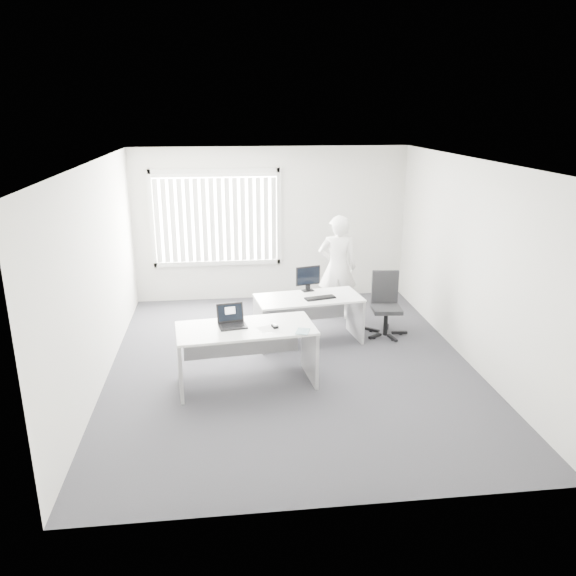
{
  "coord_description": "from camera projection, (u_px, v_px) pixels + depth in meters",
  "views": [
    {
      "loc": [
        -0.89,
        -7.14,
        3.42
      ],
      "look_at": [
        -0.03,
        0.15,
        1.08
      ],
      "focal_mm": 35.0,
      "sensor_mm": 36.0,
      "label": 1
    }
  ],
  "objects": [
    {
      "name": "keyboard",
      "position": [
        320.0,
        298.0,
        8.38
      ],
      "size": [
        0.49,
        0.26,
        0.02
      ],
      "primitive_type": "cube",
      "rotation": [
        0.0,
        0.0,
        0.23
      ],
      "color": "black",
      "rests_on": "desk_far"
    },
    {
      "name": "desk_far",
      "position": [
        308.0,
        309.0,
        8.52
      ],
      "size": [
        1.66,
        0.95,
        0.72
      ],
      "rotation": [
        0.0,
        0.0,
        0.14
      ],
      "color": "white",
      "rests_on": "ground"
    },
    {
      "name": "ceiling",
      "position": [
        291.0,
        161.0,
        7.04
      ],
      "size": [
        5.0,
        6.0,
        0.02
      ],
      "primitive_type": "cube",
      "color": "white",
      "rests_on": "wall_back"
    },
    {
      "name": "office_chair",
      "position": [
        385.0,
        315.0,
        8.86
      ],
      "size": [
        0.62,
        0.62,
        1.01
      ],
      "rotation": [
        0.0,
        0.0,
        -0.08
      ],
      "color": "black",
      "rests_on": "ground"
    },
    {
      "name": "booklet",
      "position": [
        303.0,
        331.0,
        6.95
      ],
      "size": [
        0.21,
        0.25,
        0.01
      ],
      "primitive_type": "cube",
      "rotation": [
        0.0,
        0.0,
        -0.32
      ],
      "color": "white",
      "rests_on": "desk_near"
    },
    {
      "name": "window",
      "position": [
        216.0,
        218.0,
        10.11
      ],
      "size": [
        2.32,
        0.06,
        1.76
      ],
      "primitive_type": "cube",
      "color": "silver",
      "rests_on": "wall_back"
    },
    {
      "name": "paper_sheet",
      "position": [
        270.0,
        328.0,
        7.06
      ],
      "size": [
        0.35,
        0.3,
        0.0
      ],
      "primitive_type": "cube",
      "rotation": [
        0.0,
        0.0,
        0.37
      ],
      "color": "white",
      "rests_on": "desk_near"
    },
    {
      "name": "person",
      "position": [
        337.0,
        267.0,
        9.41
      ],
      "size": [
        0.7,
        0.5,
        1.78
      ],
      "primitive_type": "imported",
      "rotation": [
        0.0,
        0.0,
        3.02
      ],
      "color": "white",
      "rests_on": "ground"
    },
    {
      "name": "monitor",
      "position": [
        308.0,
        279.0,
        8.68
      ],
      "size": [
        0.41,
        0.21,
        0.4
      ],
      "primitive_type": null,
      "rotation": [
        0.0,
        0.0,
        0.25
      ],
      "color": "black",
      "rests_on": "desk_far"
    },
    {
      "name": "wall_front",
      "position": [
        336.0,
        366.0,
        4.63
      ],
      "size": [
        5.0,
        0.02,
        2.8
      ],
      "primitive_type": "cube",
      "color": "silver",
      "rests_on": "ground"
    },
    {
      "name": "desk_near",
      "position": [
        246.0,
        343.0,
        7.16
      ],
      "size": [
        1.81,
        0.99,
        0.79
      ],
      "rotation": [
        0.0,
        0.0,
        0.11
      ],
      "color": "white",
      "rests_on": "ground"
    },
    {
      "name": "wall_left",
      "position": [
        98.0,
        275.0,
        7.19
      ],
      "size": [
        0.02,
        6.0,
        2.8
      ],
      "primitive_type": "cube",
      "color": "silver",
      "rests_on": "ground"
    },
    {
      "name": "wall_back",
      "position": [
        271.0,
        224.0,
        10.31
      ],
      "size": [
        5.0,
        0.02,
        2.8
      ],
      "primitive_type": "cube",
      "color": "silver",
      "rests_on": "ground"
    },
    {
      "name": "mouse",
      "position": [
        275.0,
        326.0,
        7.07
      ],
      "size": [
        0.09,
        0.12,
        0.05
      ],
      "primitive_type": null,
      "rotation": [
        0.0,
        0.0,
        0.25
      ],
      "color": "silver",
      "rests_on": "paper_sheet"
    },
    {
      "name": "wall_right",
      "position": [
        471.0,
        263.0,
        7.75
      ],
      "size": [
        0.02,
        6.0,
        2.8
      ],
      "primitive_type": "cube",
      "color": "silver",
      "rests_on": "ground"
    },
    {
      "name": "laptop",
      "position": [
        232.0,
        317.0,
        7.06
      ],
      "size": [
        0.39,
        0.36,
        0.27
      ],
      "primitive_type": null,
      "rotation": [
        0.0,
        0.0,
        0.18
      ],
      "color": "black",
      "rests_on": "desk_near"
    },
    {
      "name": "blinds",
      "position": [
        216.0,
        220.0,
        10.06
      ],
      "size": [
        2.2,
        0.1,
        1.5
      ],
      "primitive_type": null,
      "color": "white",
      "rests_on": "wall_back"
    },
    {
      "name": "ground",
      "position": [
        291.0,
        364.0,
        7.89
      ],
      "size": [
        6.0,
        6.0,
        0.0
      ],
      "primitive_type": "plane",
      "color": "#414046",
      "rests_on": "ground"
    }
  ]
}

